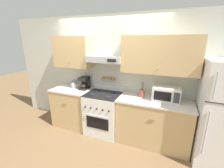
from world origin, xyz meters
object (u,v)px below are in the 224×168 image
Objects in this scene: stove_range at (104,113)px; microwave at (166,93)px; refrigerator at (222,115)px; utensil_crock at (142,93)px; coffee_maker at (85,83)px; tea_kettle at (75,85)px.

stove_range is 1.40m from microwave.
refrigerator is (2.14, -0.06, 0.41)m from stove_range.
refrigerator reaches higher than utensil_crock.
coffee_maker is (-2.69, 0.21, 0.19)m from refrigerator.
utensil_crock is (-0.46, -0.02, -0.05)m from microwave.
tea_kettle is (-0.81, 0.12, 0.53)m from stove_range.
coffee_maker is 1.36m from utensil_crock.
microwave is (-0.88, 0.20, 0.18)m from refrigerator.
utensil_crock is (0.80, 0.12, 0.54)m from stove_range.
tea_kettle is at bearing -179.51° from microwave.
stove_range is 2.18m from refrigerator.
refrigerator is 5.76× the size of utensil_crock.
stove_range is at bearing -171.42° from utensil_crock.
utensil_crock is at bearing -1.29° from coffee_maker.
refrigerator reaches higher than stove_range.
tea_kettle is 1.62m from utensil_crock.
refrigerator is 2.96m from tea_kettle.
utensil_crock reaches higher than stove_range.
utensil_crock is (1.36, -0.03, -0.06)m from coffee_maker.
microwave is at bearing 0.49° from tea_kettle.
refrigerator is 1.35m from utensil_crock.
microwave is at bearing 6.30° from stove_range.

